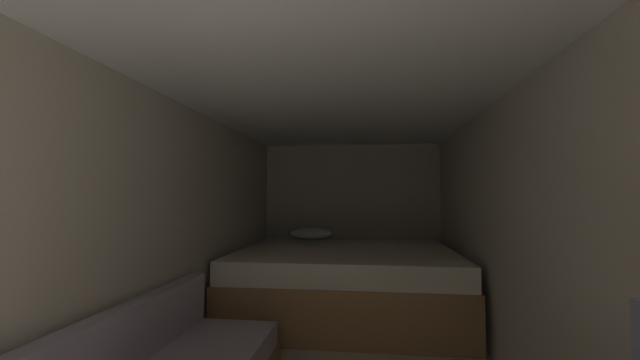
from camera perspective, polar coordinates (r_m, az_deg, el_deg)
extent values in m
cube|color=beige|center=(5.31, 4.71, -5.45)|extent=(2.51, 0.05, 1.99)
cube|color=beige|center=(2.91, -23.28, -7.63)|extent=(0.05, 5.55, 1.99)
cube|color=beige|center=(2.70, 29.04, -7.93)|extent=(0.05, 5.55, 1.99)
cube|color=white|center=(2.62, 1.78, 14.16)|extent=(2.51, 5.55, 0.05)
cube|color=#9E7247|center=(4.31, 4.05, -16.26)|extent=(2.29, 2.09, 0.49)
cube|color=beige|center=(4.24, 4.04, -11.65)|extent=(2.25, 2.05, 0.21)
ellipsoid|color=white|center=(5.08, -1.30, -8.08)|extent=(0.56, 0.35, 0.15)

